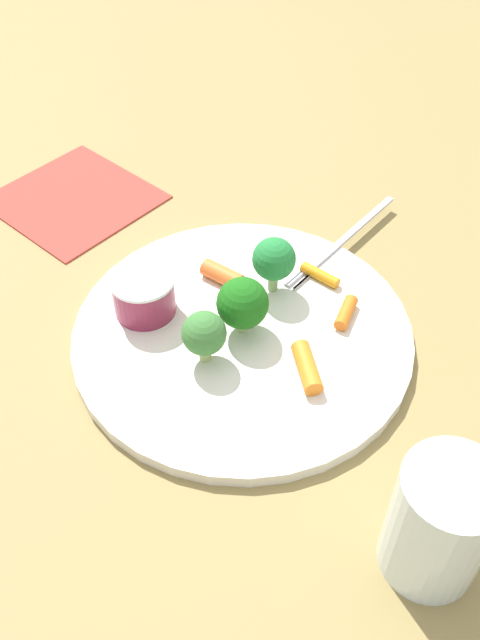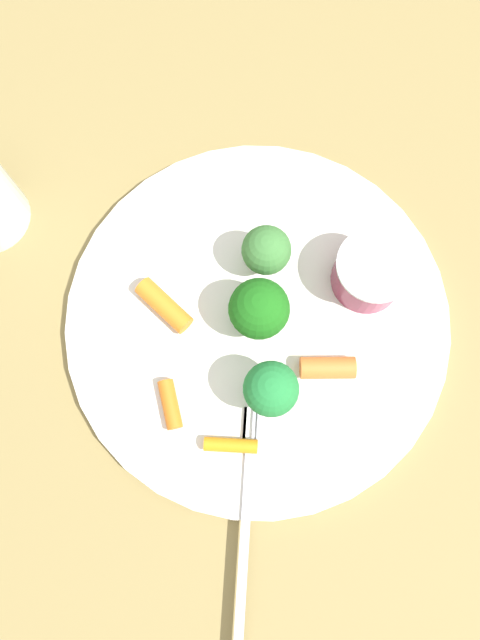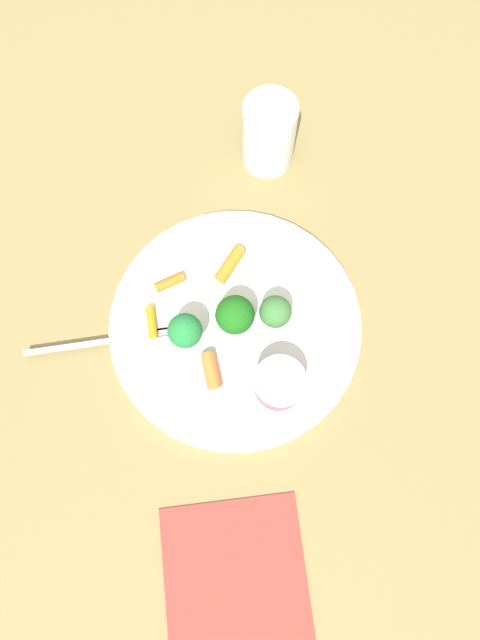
{
  "view_description": "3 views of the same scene",
  "coord_description": "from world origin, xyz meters",
  "px_view_note": "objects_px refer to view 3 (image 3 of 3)",
  "views": [
    {
      "loc": [
        0.28,
        -0.3,
        0.45
      ],
      "look_at": [
        -0.0,
        0.0,
        0.02
      ],
      "focal_mm": 38.87,
      "sensor_mm": 36.0,
      "label": 1
    },
    {
      "loc": [
        0.0,
        0.11,
        0.46
      ],
      "look_at": [
        0.01,
        0.01,
        0.03
      ],
      "focal_mm": 33.62,
      "sensor_mm": 36.0,
      "label": 2
    },
    {
      "loc": [
        -0.19,
        0.01,
        0.63
      ],
      "look_at": [
        -0.0,
        -0.01,
        0.03
      ],
      "focal_mm": 31.31,
      "sensor_mm": 36.0,
      "label": 3
    }
  ],
  "objects_px": {
    "plate": "(235,325)",
    "broccoli_floret_2": "(185,331)",
    "carrot_stick_1": "(170,282)",
    "drinking_glass": "(269,134)",
    "broccoli_floret_0": "(276,314)",
    "fork": "(104,342)",
    "sauce_cup": "(279,384)",
    "carrot_stick_2": "(226,265)",
    "carrot_stick_0": "(152,322)",
    "broccoli_floret_1": "(236,314)",
    "napkin": "(235,578)",
    "carrot_stick_3": "(211,371)"
  },
  "relations": [
    {
      "from": "carrot_stick_1",
      "to": "drinking_glass",
      "type": "height_order",
      "value": "drinking_glass"
    },
    {
      "from": "carrot_stick_2",
      "to": "fork",
      "type": "xyz_separation_m",
      "value": [
        -0.08,
        0.15,
        -0.01
      ]
    },
    {
      "from": "sauce_cup",
      "to": "carrot_stick_2",
      "type": "relative_size",
      "value": 1.2
    },
    {
      "from": "drinking_glass",
      "to": "broccoli_floret_2",
      "type": "bearing_deg",
      "value": 154.12
    },
    {
      "from": "broccoli_floret_2",
      "to": "fork",
      "type": "distance_m",
      "value": 0.1
    },
    {
      "from": "broccoli_floret_2",
      "to": "carrot_stick_1",
      "type": "bearing_deg",
      "value": 13.34
    },
    {
      "from": "carrot_stick_1",
      "to": "carrot_stick_2",
      "type": "xyz_separation_m",
      "value": [
        0.02,
        -0.07,
        0.0
      ]
    },
    {
      "from": "broccoli_floret_2",
      "to": "carrot_stick_0",
      "type": "distance_m",
      "value": 0.06
    },
    {
      "from": "carrot_stick_0",
      "to": "fork",
      "type": "relative_size",
      "value": 0.22
    },
    {
      "from": "broccoli_floret_0",
      "to": "fork",
      "type": "bearing_deg",
      "value": 91.97
    },
    {
      "from": "sauce_cup",
      "to": "carrot_stick_0",
      "type": "xyz_separation_m",
      "value": [
        0.09,
        0.14,
        -0.01
      ]
    },
    {
      "from": "carrot_stick_2",
      "to": "fork",
      "type": "height_order",
      "value": "carrot_stick_2"
    },
    {
      "from": "sauce_cup",
      "to": "fork",
      "type": "height_order",
      "value": "sauce_cup"
    },
    {
      "from": "sauce_cup",
      "to": "carrot_stick_3",
      "type": "bearing_deg",
      "value": 72.1
    },
    {
      "from": "broccoli_floret_2",
      "to": "fork",
      "type": "xyz_separation_m",
      "value": [
        0.01,
        0.1,
        -0.03
      ]
    },
    {
      "from": "drinking_glass",
      "to": "sauce_cup",
      "type": "bearing_deg",
      "value": 176.29
    },
    {
      "from": "carrot_stick_1",
      "to": "carrot_stick_3",
      "type": "height_order",
      "value": "carrot_stick_3"
    },
    {
      "from": "plate",
      "to": "carrot_stick_1",
      "type": "bearing_deg",
      "value": 52.54
    },
    {
      "from": "plate",
      "to": "broccoli_floret_1",
      "type": "distance_m",
      "value": 0.04
    },
    {
      "from": "drinking_glass",
      "to": "napkin",
      "type": "bearing_deg",
      "value": 170.33
    },
    {
      "from": "plate",
      "to": "fork",
      "type": "relative_size",
      "value": 1.66
    },
    {
      "from": "plate",
      "to": "fork",
      "type": "xyz_separation_m",
      "value": [
        -0.01,
        0.15,
        0.01
      ]
    },
    {
      "from": "sauce_cup",
      "to": "fork",
      "type": "bearing_deg",
      "value": 70.18
    },
    {
      "from": "sauce_cup",
      "to": "carrot_stick_3",
      "type": "xyz_separation_m",
      "value": [
        0.02,
        0.07,
        -0.01
      ]
    },
    {
      "from": "sauce_cup",
      "to": "drinking_glass",
      "type": "height_order",
      "value": "drinking_glass"
    },
    {
      "from": "carrot_stick_1",
      "to": "broccoli_floret_1",
      "type": "bearing_deg",
      "value": -126.51
    },
    {
      "from": "broccoli_floret_1",
      "to": "carrot_stick_2",
      "type": "distance_m",
      "value": 0.08
    },
    {
      "from": "broccoli_floret_2",
      "to": "carrot_stick_2",
      "type": "xyz_separation_m",
      "value": [
        0.09,
        -0.05,
        -0.03
      ]
    },
    {
      "from": "plate",
      "to": "broccoli_floret_2",
      "type": "bearing_deg",
      "value": 104.79
    },
    {
      "from": "sauce_cup",
      "to": "carrot_stick_2",
      "type": "xyz_separation_m",
      "value": [
        0.15,
        0.05,
        -0.01
      ]
    },
    {
      "from": "napkin",
      "to": "broccoli_floret_1",
      "type": "bearing_deg",
      "value": -5.23
    },
    {
      "from": "broccoli_floret_2",
      "to": "drinking_glass",
      "type": "distance_m",
      "value": 0.27
    },
    {
      "from": "plate",
      "to": "carrot_stick_0",
      "type": "xyz_separation_m",
      "value": [
        0.01,
        0.1,
        0.01
      ]
    },
    {
      "from": "drinking_glass",
      "to": "carrot_stick_2",
      "type": "bearing_deg",
      "value": 156.96
    },
    {
      "from": "drinking_glass",
      "to": "carrot_stick_1",
      "type": "bearing_deg",
      "value": 141.95
    },
    {
      "from": "plate",
      "to": "napkin",
      "type": "xyz_separation_m",
      "value": [
        -0.27,
        0.02,
        -0.0
      ]
    },
    {
      "from": "broccoli_floret_0",
      "to": "carrot_stick_3",
      "type": "distance_m",
      "value": 0.1
    },
    {
      "from": "broccoli_floret_0",
      "to": "carrot_stick_2",
      "type": "distance_m",
      "value": 0.09
    },
    {
      "from": "carrot_stick_3",
      "to": "broccoli_floret_1",
      "type": "bearing_deg",
      "value": -30.57
    },
    {
      "from": "sauce_cup",
      "to": "fork",
      "type": "relative_size",
      "value": 0.32
    },
    {
      "from": "plate",
      "to": "sauce_cup",
      "type": "height_order",
      "value": "sauce_cup"
    },
    {
      "from": "carrot_stick_3",
      "to": "drinking_glass",
      "type": "height_order",
      "value": "drinking_glass"
    },
    {
      "from": "plate",
      "to": "sauce_cup",
      "type": "xyz_separation_m",
      "value": [
        -0.08,
        -0.04,
        0.03
      ]
    },
    {
      "from": "broccoli_floret_2",
      "to": "carrot_stick_2",
      "type": "height_order",
      "value": "broccoli_floret_2"
    },
    {
      "from": "napkin",
      "to": "fork",
      "type": "bearing_deg",
      "value": 26.16
    },
    {
      "from": "carrot_stick_1",
      "to": "drinking_glass",
      "type": "xyz_separation_m",
      "value": [
        0.17,
        -0.14,
        0.03
      ]
    },
    {
      "from": "broccoli_floret_2",
      "to": "carrot_stick_1",
      "type": "distance_m",
      "value": 0.08
    },
    {
      "from": "carrot_stick_3",
      "to": "napkin",
      "type": "bearing_deg",
      "value": -177.79
    },
    {
      "from": "carrot_stick_1",
      "to": "drinking_glass",
      "type": "relative_size",
      "value": 0.37
    },
    {
      "from": "fork",
      "to": "napkin",
      "type": "distance_m",
      "value": 0.29
    }
  ]
}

